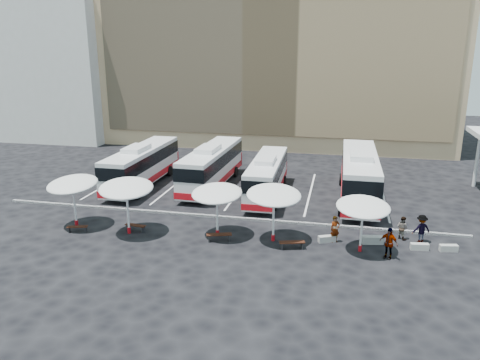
% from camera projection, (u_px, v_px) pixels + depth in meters
% --- Properties ---
extents(ground, '(120.00, 120.00, 0.00)m').
position_uv_depth(ground, '(217.00, 220.00, 33.36)').
color(ground, black).
rests_on(ground, ground).
extents(sandstone_building, '(42.00, 18.25, 29.60)m').
position_uv_depth(sandstone_building, '(281.00, 41.00, 59.78)').
color(sandstone_building, tan).
rests_on(sandstone_building, ground).
extents(apartment_block, '(14.00, 14.00, 18.00)m').
position_uv_depth(apartment_block, '(70.00, 69.00, 62.96)').
color(apartment_block, silver).
rests_on(apartment_block, ground).
extents(curb_divider, '(34.00, 0.25, 0.15)m').
position_uv_depth(curb_divider, '(219.00, 217.00, 33.80)').
color(curb_divider, black).
rests_on(curb_divider, ground).
extents(bay_lines, '(24.15, 12.00, 0.01)m').
position_uv_depth(bay_lines, '(241.00, 188.00, 40.86)').
color(bay_lines, white).
rests_on(bay_lines, ground).
extents(bus_0, '(2.79, 11.76, 3.73)m').
position_uv_depth(bus_0, '(142.00, 164.00, 41.27)').
color(bus_0, white).
rests_on(bus_0, ground).
extents(bus_1, '(3.03, 11.92, 3.76)m').
position_uv_depth(bus_1, '(212.00, 165.00, 40.97)').
color(bus_1, white).
rests_on(bus_1, ground).
extents(bus_2, '(2.72, 10.84, 3.42)m').
position_uv_depth(bus_2, '(267.00, 175.00, 38.36)').
color(bus_2, white).
rests_on(bus_2, ground).
extents(bus_3, '(3.06, 12.84, 4.07)m').
position_uv_depth(bus_3, '(359.00, 174.00, 37.48)').
color(bus_3, white).
rests_on(bus_3, ground).
extents(sunshade_0, '(3.77, 3.81, 3.52)m').
position_uv_depth(sunshade_0, '(73.00, 184.00, 31.46)').
color(sunshade_0, white).
rests_on(sunshade_0, ground).
extents(sunshade_1, '(4.44, 4.47, 3.66)m').
position_uv_depth(sunshade_1, '(126.00, 188.00, 30.17)').
color(sunshade_1, white).
rests_on(sunshade_1, ground).
extents(sunshade_2, '(3.39, 3.44, 3.41)m').
position_uv_depth(sunshade_2, '(217.00, 193.00, 29.83)').
color(sunshade_2, white).
rests_on(sunshade_2, ground).
extents(sunshade_3, '(4.38, 4.40, 3.58)m').
position_uv_depth(sunshade_3, '(274.00, 195.00, 29.00)').
color(sunshade_3, white).
rests_on(sunshade_3, ground).
extents(sunshade_4, '(3.72, 3.75, 3.32)m').
position_uv_depth(sunshade_4, '(363.00, 207.00, 27.53)').
color(sunshade_4, white).
rests_on(sunshade_4, ground).
extents(wood_bench_0, '(1.39, 0.74, 0.41)m').
position_uv_depth(wood_bench_0, '(77.00, 228.00, 31.13)').
color(wood_bench_0, black).
rests_on(wood_bench_0, ground).
extents(wood_bench_1, '(1.47, 0.56, 0.44)m').
position_uv_depth(wood_bench_1, '(135.00, 226.00, 31.32)').
color(wood_bench_1, black).
rests_on(wood_bench_1, ground).
extents(wood_bench_2, '(1.66, 0.89, 0.49)m').
position_uv_depth(wood_bench_2, '(219.00, 236.00, 29.66)').
color(wood_bench_2, black).
rests_on(wood_bench_2, ground).
extents(wood_bench_3, '(1.61, 0.83, 0.48)m').
position_uv_depth(wood_bench_3, '(292.00, 243.00, 28.52)').
color(wood_bench_3, black).
rests_on(wood_bench_3, ground).
extents(conc_bench_0, '(1.15, 0.78, 0.41)m').
position_uv_depth(conc_bench_0, '(327.00, 239.00, 29.59)').
color(conc_bench_0, gray).
rests_on(conc_bench_0, ground).
extents(conc_bench_1, '(1.37, 0.67, 0.49)m').
position_uv_depth(conc_bench_1, '(372.00, 240.00, 29.32)').
color(conc_bench_1, gray).
rests_on(conc_bench_1, ground).
extents(conc_bench_2, '(1.10, 0.48, 0.40)m').
position_uv_depth(conc_bench_2, '(419.00, 247.00, 28.45)').
color(conc_bench_2, gray).
rests_on(conc_bench_2, ground).
extents(conc_bench_3, '(1.11, 0.55, 0.40)m').
position_uv_depth(conc_bench_3, '(449.00, 248.00, 28.26)').
color(conc_bench_3, gray).
rests_on(conc_bench_3, ground).
extents(passenger_0, '(0.75, 0.66, 1.72)m').
position_uv_depth(passenger_0, '(335.00, 229.00, 29.41)').
color(passenger_0, black).
rests_on(passenger_0, ground).
extents(passenger_1, '(0.93, 0.93, 1.52)m').
position_uv_depth(passenger_1, '(403.00, 228.00, 29.89)').
color(passenger_1, black).
rests_on(passenger_1, ground).
extents(passenger_2, '(1.20, 0.96, 1.90)m').
position_uv_depth(passenger_2, '(389.00, 243.00, 27.11)').
color(passenger_2, black).
rests_on(passenger_2, ground).
extents(passenger_3, '(1.35, 1.07, 1.83)m').
position_uv_depth(passenger_3, '(421.00, 229.00, 29.34)').
color(passenger_3, black).
rests_on(passenger_3, ground).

